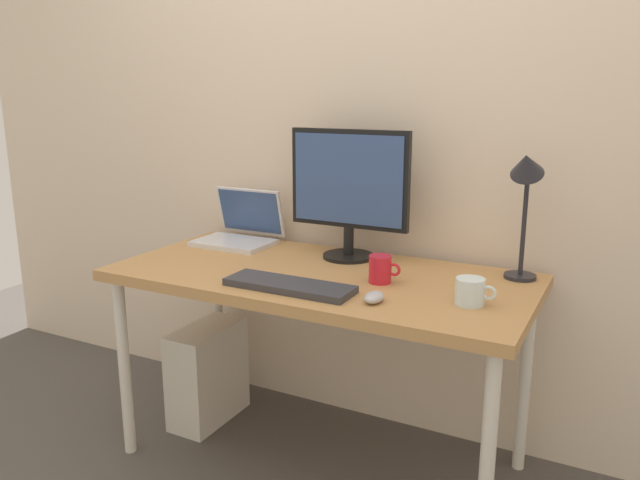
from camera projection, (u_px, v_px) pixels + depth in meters
The scene contains 11 objects.
ground_plane at pixel (320, 459), 2.42m from camera, with size 6.00×6.00×0.00m, color #4C4742.
back_wall at pixel (369, 115), 2.48m from camera, with size 4.40×0.04×2.60m, color beige.
desk at pixel (320, 289), 2.26m from camera, with size 1.51×0.72×0.76m.
monitor at pixel (349, 187), 2.37m from camera, with size 0.48×0.20×0.50m.
laptop at pixel (241, 229), 2.67m from camera, with size 0.32×0.27×0.23m.
desk_lamp at pixel (525, 185), 2.07m from camera, with size 0.11×0.16×0.47m.
keyboard at pixel (289, 286), 2.05m from camera, with size 0.44×0.14×0.02m, color #333338.
mouse at pixel (374, 297), 1.92m from camera, with size 0.06×0.09×0.03m, color #B2B2B7.
coffee_mug at pixel (381, 269), 2.12m from camera, with size 0.11×0.08×0.09m.
glass_cup at pixel (470, 292), 1.90m from camera, with size 0.12×0.09×0.08m.
computer_tower at pixel (208, 373), 2.68m from camera, with size 0.18×0.36×0.42m, color silver.
Camera 1 is at (1.00, -1.91, 1.40)m, focal length 34.98 mm.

